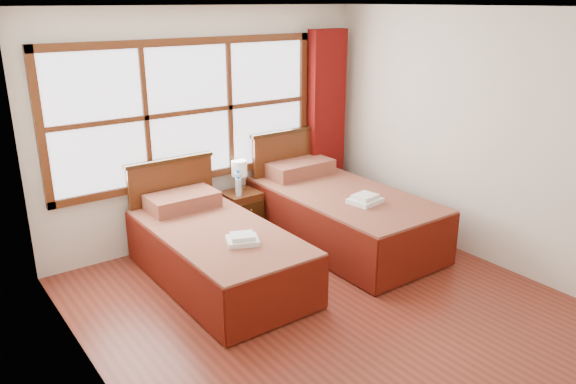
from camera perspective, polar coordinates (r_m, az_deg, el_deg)
floor at (r=5.15m, az=4.91°, el=-12.15°), size 4.50×4.50×0.00m
ceiling at (r=4.41m, az=5.90°, el=18.17°), size 4.50×4.50×0.00m
wall_back at (r=6.42m, az=-8.04°, el=6.60°), size 4.00×0.00×4.00m
wall_left at (r=3.68m, az=-18.83°, el=-3.69°), size 0.00×4.50×4.50m
wall_right at (r=6.08m, az=19.76°, el=4.98°), size 0.00×4.50×4.50m
window at (r=6.23m, az=-10.00°, el=8.01°), size 3.16×0.06×1.56m
curtain at (r=7.21m, az=3.88°, el=7.04°), size 0.50×0.16×2.30m
bed_left at (r=5.60m, az=-7.40°, el=-5.88°), size 1.07×2.09×1.04m
bed_right at (r=6.43m, az=5.17°, el=-2.12°), size 1.18×2.28×1.15m
nightstand at (r=6.62m, az=-4.68°, el=-2.23°), size 0.40×0.40×0.54m
towels_left at (r=5.13m, az=-4.64°, el=-4.79°), size 0.36×0.34×0.08m
towels_right at (r=5.98m, az=7.82°, el=-0.75°), size 0.36×0.32×0.09m
lamp at (r=6.55m, az=-4.98°, el=2.32°), size 0.18×0.18×0.35m
bottle_near at (r=6.39m, az=-5.04°, el=0.51°), size 0.06×0.06×0.23m
bottle_far at (r=6.47m, az=-5.07°, el=0.96°), size 0.07×0.07×0.28m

